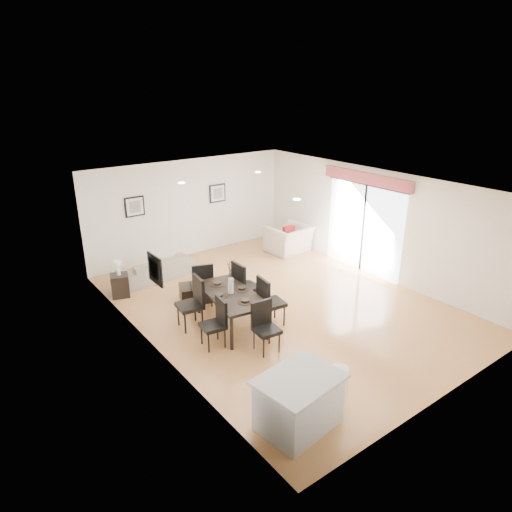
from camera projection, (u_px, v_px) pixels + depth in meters
ground at (280, 304)px, 10.18m from camera, size 8.00×8.00×0.00m
wall_back at (190, 208)px, 12.69m from camera, size 6.00×0.04×2.70m
wall_front at (455, 322)px, 6.70m from camera, size 6.00×0.04×2.70m
wall_left at (150, 282)px, 8.03m from camera, size 0.04×8.00×2.70m
wall_right at (374, 223)px, 11.36m from camera, size 0.04×8.00×2.70m
ceiling at (283, 185)px, 9.21m from camera, size 6.00×8.00×0.02m
sofa at (157, 268)px, 11.43m from camera, size 1.91×0.84×0.55m
armchair at (289, 239)px, 13.19m from camera, size 1.27×1.13×0.77m
courtyard_plant_a at (453, 245)px, 12.94m from camera, size 0.65×0.60×0.62m
courtyard_plant_b at (384, 227)px, 14.48m from camera, size 0.45×0.45×0.66m
dining_table at (231, 296)px, 9.07m from camera, size 1.12×1.86×0.73m
dining_chair_wnear at (217, 320)px, 8.44m from camera, size 0.47×0.47×0.94m
dining_chair_wfar at (194, 300)px, 9.08m from camera, size 0.52×0.52×1.06m
dining_chair_enear at (268, 299)px, 9.12m from camera, size 0.53×0.53×1.04m
dining_chair_efar at (243, 284)px, 9.75m from camera, size 0.49×0.49×1.09m
dining_chair_head at (264, 323)px, 8.31m from camera, size 0.47×0.47×0.95m
dining_chair_foot at (202, 282)px, 9.90m from camera, size 0.59×0.59×1.02m
vase at (231, 281)px, 8.95m from camera, size 0.85×1.30×0.66m
coffee_table at (200, 292)px, 10.34m from camera, size 1.05×0.83×0.37m
side_table at (120, 285)px, 10.49m from camera, size 0.50×0.50×0.53m
table_lamp at (118, 266)px, 10.31m from camera, size 0.18×0.18×0.34m
cushion at (289, 233)px, 12.96m from camera, size 0.38×0.12×0.38m
kitchen_island at (298, 402)px, 6.46m from camera, size 1.27×1.04×0.82m
bar_stool at (339, 373)px, 6.86m from camera, size 0.29×0.29×0.64m
framed_print_back_left at (135, 207)px, 11.67m from camera, size 0.52×0.04×0.52m
framed_print_back_right at (218, 193)px, 13.06m from camera, size 0.52×0.04×0.52m
framed_print_left_wall at (155, 270)px, 7.79m from camera, size 0.04×0.52×0.52m
sliding_door at (365, 208)px, 11.45m from camera, size 0.12×2.70×2.57m
courtyard at (418, 212)px, 13.93m from camera, size 6.00×6.00×2.00m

